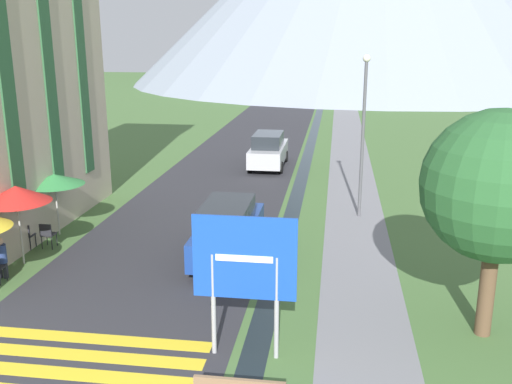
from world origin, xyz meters
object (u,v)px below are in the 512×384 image
parked_car_near (228,230)px  cafe_umbrella_rear_green (54,179)px  cafe_chair_far_right (47,233)px  streetlamp (363,125)px  cafe_umbrella_middle_red (16,194)px  tree_by_path (499,187)px  cafe_chair_far_left (26,234)px  parked_car_far (268,150)px  person_seated_far (1,256)px  road_sign (244,267)px

parked_car_near → cafe_umbrella_rear_green: cafe_umbrella_rear_green is taller
cafe_chair_far_right → streetlamp: streetlamp is taller
cafe_umbrella_middle_red → tree_by_path: size_ratio=0.47×
cafe_chair_far_left → cafe_chair_far_right: bearing=18.6°
parked_car_far → cafe_chair_far_right: bearing=-113.8°
cafe_umbrella_rear_green → person_seated_far: 3.93m
person_seated_far → cafe_chair_far_right: bearing=86.7°
road_sign → tree_by_path: 5.75m
streetlamp → cafe_chair_far_right: bearing=-154.2°
cafe_chair_far_left → streetlamp: (10.73, 5.07, 3.00)m
person_seated_far → parked_car_far: bearing=69.1°
parked_car_near → cafe_umbrella_middle_red: (-6.04, -1.36, 1.28)m
road_sign → cafe_chair_far_right: 9.27m
tree_by_path → person_seated_far: bearing=173.8°
cafe_umbrella_rear_green → person_seated_far: bearing=-87.7°
road_sign → parked_car_far: road_sign is taller
road_sign → person_seated_far: 8.20m
road_sign → tree_by_path: bearing=17.7°
tree_by_path → road_sign: bearing=-162.3°
cafe_chair_far_left → cafe_umbrella_middle_red: (0.53, -1.15, 1.67)m
parked_car_near → person_seated_far: 6.54m
road_sign → tree_by_path: tree_by_path is taller
cafe_chair_far_right → streetlamp: size_ratio=0.14×
cafe_chair_far_left → tree_by_path: (13.26, -3.59, 3.01)m
road_sign → streetlamp: 10.81m
parked_car_far → tree_by_path: tree_by_path is taller
parked_car_far → cafe_umbrella_middle_red: (-5.75, -14.11, 1.27)m
parked_car_far → person_seated_far: 16.23m
person_seated_far → cafe_chair_far_left: bearing=102.8°
cafe_chair_far_right → tree_by_path: tree_by_path is taller
road_sign → person_seated_far: (-7.47, 3.08, -1.38)m
parked_car_far → cafe_umbrella_middle_red: bearing=-112.2°
parked_car_far → streetlamp: 9.43m
cafe_chair_far_left → cafe_umbrella_middle_red: 2.10m
parked_car_near → cafe_umbrella_middle_red: size_ratio=1.80×
road_sign → cafe_chair_far_right: size_ratio=3.71×
cafe_umbrella_rear_green → cafe_umbrella_middle_red: bearing=-86.1°
streetlamp → cafe_umbrella_middle_red: bearing=-148.6°
parked_car_near → person_seated_far: parked_car_near is taller
cafe_umbrella_middle_red → cafe_chair_far_left: bearing=114.9°
person_seated_far → streetlamp: bearing=35.4°
parked_car_near → cafe_chair_far_right: bearing=-179.8°
cafe_umbrella_middle_red → tree_by_path: tree_by_path is taller
cafe_chair_far_left → cafe_umbrella_rear_green: cafe_umbrella_rear_green is taller
cafe_umbrella_rear_green → streetlamp: bearing=19.0°
parked_car_near → streetlamp: streetlamp is taller
cafe_umbrella_rear_green → person_seated_far: cafe_umbrella_rear_green is taller
streetlamp → tree_by_path: streetlamp is taller
parked_car_far → tree_by_path: (6.98, -16.55, 2.61)m
parked_car_far → parked_car_near: bearing=-88.7°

